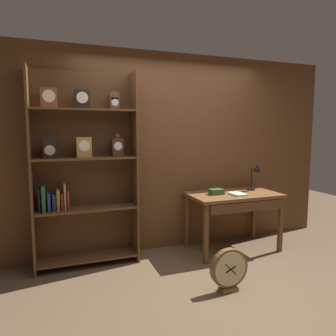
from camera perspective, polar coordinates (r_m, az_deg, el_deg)
name	(u,v)px	position (r m, az deg, el deg)	size (l,w,h in m)	color
ground_plane	(219,294)	(3.35, 9.37, -21.65)	(10.00, 10.00, 0.00)	brown
back_wood_panel	(170,152)	(4.21, 0.43, 2.86)	(4.80, 0.05, 2.60)	brown
bookshelf	(83,168)	(3.76, -15.26, -0.09)	(1.18, 0.33, 2.28)	brown
workbench	(234,200)	(4.24, 11.95, -5.80)	(1.19, 0.68, 0.77)	brown
desk_lamp	(256,172)	(4.49, 15.75, -0.74)	(0.19, 0.19, 0.38)	black
toolbox_small	(216,192)	(4.13, 8.81, -4.29)	(0.18, 0.12, 0.07)	#2D5123
open_repair_manual	(238,194)	(4.14, 12.57, -4.67)	(0.16, 0.22, 0.03)	silver
round_clock_large	(229,270)	(3.31, 11.04, -17.70)	(0.40, 0.11, 0.44)	brown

